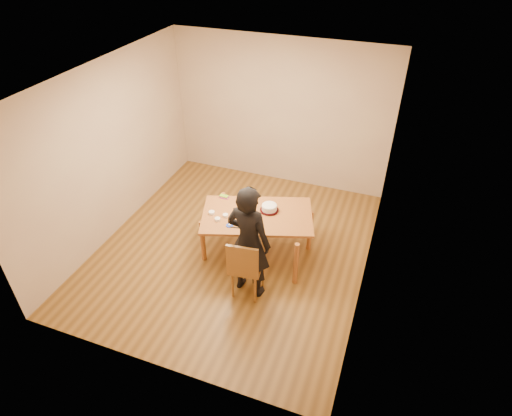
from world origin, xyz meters
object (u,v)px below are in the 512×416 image
(dining_table, at_px, (257,216))
(person, at_px, (249,242))
(cake, at_px, (269,208))
(dining_chair, at_px, (248,267))
(cake_plate, at_px, (269,210))

(dining_table, distance_m, person, 0.75)
(dining_table, height_order, cake, cake)
(dining_chair, xyz_separation_m, cake, (-0.02, 0.93, 0.36))
(dining_chair, xyz_separation_m, person, (0.00, 0.05, 0.40))
(cake_plate, distance_m, cake, 0.05)
(cake_plate, relative_size, person, 0.16)
(dining_table, bearing_deg, cake_plate, 30.52)
(dining_table, height_order, dining_chair, dining_table)
(cake_plate, bearing_deg, dining_chair, -88.99)
(cake_plate, bearing_deg, person, -88.94)
(dining_chair, relative_size, cake_plate, 1.38)
(cake, relative_size, person, 0.13)
(dining_chair, bearing_deg, cake_plate, 84.41)
(dining_table, height_order, cake_plate, cake_plate)
(person, bearing_deg, cake, -80.93)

